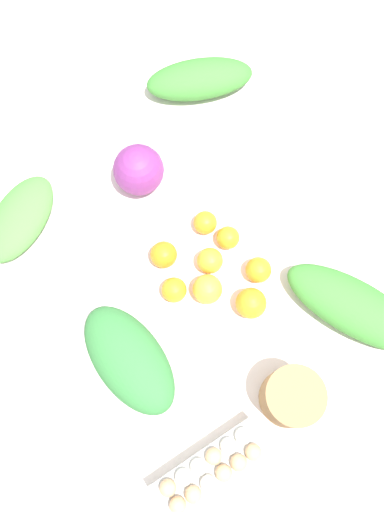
{
  "coord_description": "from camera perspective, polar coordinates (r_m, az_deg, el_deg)",
  "views": [
    {
      "loc": [
        0.39,
        -0.22,
        2.06
      ],
      "look_at": [
        0.0,
        0.0,
        0.77
      ],
      "focal_mm": 35.0,
      "sensor_mm": 36.0,
      "label": 1
    }
  ],
  "objects": [
    {
      "name": "orange_4",
      "position": [
        1.32,
        1.77,
        -3.81
      ],
      "size": [
        0.08,
        0.08,
        0.08
      ],
      "primitive_type": "sphere",
      "color": "#F9A833",
      "rests_on": "dining_table"
    },
    {
      "name": "orange_0",
      "position": [
        1.35,
        2.06,
        -0.54
      ],
      "size": [
        0.07,
        0.07,
        0.07
      ],
      "primitive_type": "sphere",
      "color": "orange",
      "rests_on": "dining_table"
    },
    {
      "name": "greens_bunch_dandelion",
      "position": [
        1.62,
        0.88,
        19.56
      ],
      "size": [
        0.24,
        0.36,
        0.1
      ],
      "primitive_type": "ellipsoid",
      "rotation": [
        0.0,
        0.0,
        1.23
      ],
      "color": "#3D8433",
      "rests_on": "dining_table"
    },
    {
      "name": "orange_3",
      "position": [
        1.35,
        -3.26,
        0.16
      ],
      "size": [
        0.07,
        0.07,
        0.07
      ],
      "primitive_type": "sphere",
      "color": "orange",
      "rests_on": "dining_table"
    },
    {
      "name": "cabbage_purple",
      "position": [
        1.43,
        -6.12,
        9.76
      ],
      "size": [
        0.14,
        0.14,
        0.14
      ],
      "primitive_type": "sphere",
      "color": "#7A2D75",
      "rests_on": "dining_table"
    },
    {
      "name": "orange_1",
      "position": [
        1.39,
        1.52,
        3.83
      ],
      "size": [
        0.07,
        0.07,
        0.07
      ],
      "primitive_type": "sphere",
      "color": "orange",
      "rests_on": "dining_table"
    },
    {
      "name": "egg_carton",
      "position": [
        1.27,
        2.15,
        -23.15
      ],
      "size": [
        0.11,
        0.3,
        0.09
      ],
      "rotation": [
        0.0,
        0.0,
        1.62
      ],
      "color": "#B7B7B2",
      "rests_on": "dining_table"
    },
    {
      "name": "greens_bunch_chard",
      "position": [
        1.47,
        -19.11,
        4.08
      ],
      "size": [
        0.28,
        0.31,
        0.07
      ],
      "primitive_type": "ellipsoid",
      "rotation": [
        0.0,
        0.0,
        5.35
      ],
      "color": "#4C933D",
      "rests_on": "dining_table"
    },
    {
      "name": "dining_table",
      "position": [
        1.47,
        -0.0,
        -1.34
      ],
      "size": [
        1.39,
        1.09,
        0.75
      ],
      "color": "silver",
      "rests_on": "ground_plane"
    },
    {
      "name": "greens_bunch_beet_tops",
      "position": [
        1.28,
        -7.22,
        -11.6
      ],
      "size": [
        0.34,
        0.21,
        0.1
      ],
      "primitive_type": "ellipsoid",
      "rotation": [
        0.0,
        0.0,
        0.14
      ],
      "color": "#337538",
      "rests_on": "dining_table"
    },
    {
      "name": "orange_6",
      "position": [
        1.38,
        4.13,
        2.1
      ],
      "size": [
        0.06,
        0.06,
        0.06
      ],
      "primitive_type": "sphere",
      "color": "orange",
      "rests_on": "dining_table"
    },
    {
      "name": "orange_2",
      "position": [
        1.35,
        7.59,
        -1.59
      ],
      "size": [
        0.07,
        0.07,
        0.07
      ],
      "primitive_type": "sphere",
      "color": "orange",
      "rests_on": "dining_table"
    },
    {
      "name": "orange_7",
      "position": [
        1.32,
        6.76,
        -5.38
      ],
      "size": [
        0.08,
        0.08,
        0.08
      ],
      "primitive_type": "sphere",
      "color": "orange",
      "rests_on": "dining_table"
    },
    {
      "name": "paper_bag",
      "position": [
        1.27,
        11.3,
        -15.53
      ],
      "size": [
        0.14,
        0.14,
        0.13
      ],
      "primitive_type": "cylinder",
      "color": "#997047",
      "rests_on": "dining_table"
    },
    {
      "name": "ground_plane",
      "position": [
        2.11,
        -0.0,
        -6.89
      ],
      "size": [
        8.0,
        8.0,
        0.0
      ],
      "primitive_type": "plane",
      "color": "#B2A899"
    },
    {
      "name": "orange_5",
      "position": [
        1.33,
        -2.06,
        -3.89
      ],
      "size": [
        0.07,
        0.07,
        0.07
      ],
      "primitive_type": "sphere",
      "color": "orange",
      "rests_on": "dining_table"
    },
    {
      "name": "greens_bunch_kale",
      "position": [
        1.37,
        18.02,
        -5.58
      ],
      "size": [
        0.41,
        0.32,
        0.09
      ],
      "primitive_type": "ellipsoid",
      "rotation": [
        0.0,
        0.0,
        3.65
      ],
      "color": "#3D8433",
      "rests_on": "dining_table"
    }
  ]
}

